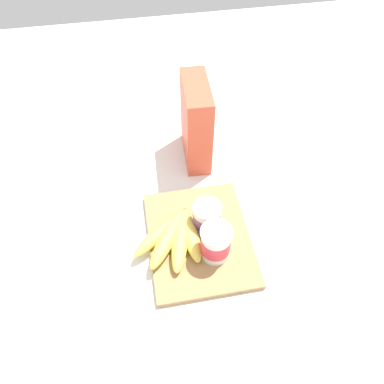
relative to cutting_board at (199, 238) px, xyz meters
The scene contains 6 objects.
ground_plane 0.01m from the cutting_board, ahead, with size 2.40×2.40×0.00m, color silver.
cutting_board is the anchor object (origin of this frame).
cereal_box 0.33m from the cutting_board, behind, with size 0.18×0.07×0.25m, color #D85138.
yogurt_cup_front 0.06m from the cutting_board, 141.99° to the left, with size 0.07×0.07×0.08m.
yogurt_cup_back 0.08m from the cutting_board, 28.08° to the left, with size 0.08×0.08×0.10m.
banana_bunch 0.07m from the cutting_board, 90.19° to the right, with size 0.19×0.18×0.04m.
Camera 1 is at (0.46, -0.10, 0.80)m, focal length 33.55 mm.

